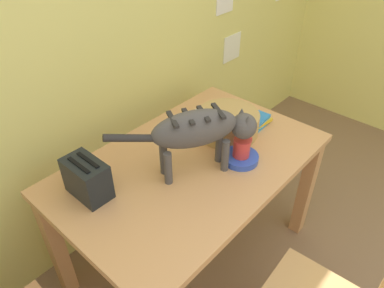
% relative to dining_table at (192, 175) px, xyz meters
% --- Properties ---
extents(wall_rear, '(5.02, 0.11, 2.50)m').
position_rel_dining_table_xyz_m(wall_rear, '(-0.05, 0.61, 0.60)').
color(wall_rear, '#E7DB72').
rests_on(wall_rear, ground_plane).
extents(dining_table, '(1.32, 0.83, 0.74)m').
position_rel_dining_table_xyz_m(dining_table, '(0.00, 0.00, 0.00)').
color(dining_table, tan).
rests_on(dining_table, ground_plane).
extents(cat, '(0.61, 0.38, 0.32)m').
position_rel_dining_table_xyz_m(cat, '(-0.02, -0.07, 0.31)').
color(cat, '#4C4743').
rests_on(cat, dining_table).
extents(saucer_bowl, '(0.17, 0.17, 0.03)m').
position_rel_dining_table_xyz_m(saucer_bowl, '(0.16, -0.17, 0.11)').
color(saucer_bowl, blue).
rests_on(saucer_bowl, dining_table).
extents(coffee_mug, '(0.12, 0.08, 0.09)m').
position_rel_dining_table_xyz_m(coffee_mug, '(0.16, -0.17, 0.17)').
color(coffee_mug, red).
rests_on(coffee_mug, saucer_bowl).
extents(magazine, '(0.30, 0.24, 0.01)m').
position_rel_dining_table_xyz_m(magazine, '(0.32, 0.19, 0.09)').
color(magazine, silver).
rests_on(magazine, dining_table).
extents(book_stack, '(0.21, 0.15, 0.05)m').
position_rel_dining_table_xyz_m(book_stack, '(0.45, -0.04, 0.12)').
color(book_stack, '#3B8FC2').
rests_on(book_stack, dining_table).
extents(wicker_basket, '(0.33, 0.33, 0.12)m').
position_rel_dining_table_xyz_m(wicker_basket, '(0.31, 0.02, 0.15)').
color(wicker_basket, tan).
rests_on(wicker_basket, dining_table).
extents(toaster, '(0.12, 0.20, 0.18)m').
position_rel_dining_table_xyz_m(toaster, '(-0.46, 0.18, 0.18)').
color(toaster, black).
rests_on(toaster, dining_table).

